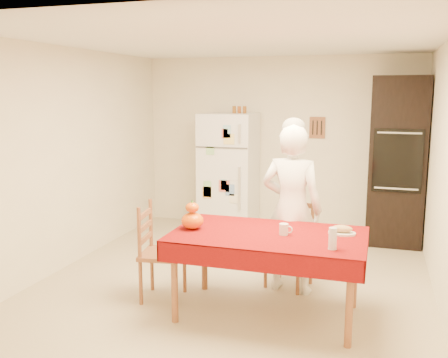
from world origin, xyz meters
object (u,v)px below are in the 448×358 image
at_px(refrigerator, 229,173).
at_px(dining_table, 268,241).
at_px(chair_left, 156,248).
at_px(bread_plate, 342,233).
at_px(oven_cabinet, 397,162).
at_px(wine_glass, 333,238).
at_px(coffee_mug, 284,229).
at_px(seated_woman, 292,209).
at_px(pumpkin_lower, 192,221).
at_px(chair_far, 292,237).

xyz_separation_m(refrigerator, dining_table, (1.15, -2.60, -0.16)).
distance_m(chair_left, bread_plate, 1.76).
relative_size(oven_cabinet, wine_glass, 12.50).
xyz_separation_m(oven_cabinet, coffee_mug, (-0.99, -2.65, -0.29)).
bearing_deg(bread_plate, chair_left, -175.78).
xyz_separation_m(refrigerator, seated_woman, (1.25, -1.97, -0.00)).
xyz_separation_m(refrigerator, chair_left, (0.04, -2.56, -0.34)).
height_order(dining_table, chair_left, chair_left).
bearing_deg(pumpkin_lower, oven_cabinet, 55.96).
bearing_deg(dining_table, seated_woman, 81.01).
height_order(chair_far, wine_glass, chair_far).
distance_m(oven_cabinet, wine_glass, 2.99).
relative_size(chair_left, wine_glass, 5.40).
height_order(refrigerator, oven_cabinet, oven_cabinet).
relative_size(seated_woman, bread_plate, 7.07).
bearing_deg(seated_woman, refrigerator, -51.36).
height_order(oven_cabinet, wine_glass, oven_cabinet).
distance_m(oven_cabinet, dining_table, 2.91).
bearing_deg(chair_left, pumpkin_lower, -111.83).
height_order(dining_table, coffee_mug, coffee_mug).
bearing_deg(pumpkin_lower, coffee_mug, 3.75).
xyz_separation_m(refrigerator, bread_plate, (1.77, -2.43, -0.08)).
height_order(pumpkin_lower, wine_glass, wine_glass).
bearing_deg(chair_far, refrigerator, 138.79).
bearing_deg(seated_woman, dining_table, 87.29).
height_order(chair_far, seated_woman, seated_woman).
bearing_deg(oven_cabinet, bread_plate, -101.53).
bearing_deg(chair_far, oven_cabinet, 74.93).
height_order(dining_table, bread_plate, bread_plate).
bearing_deg(pumpkin_lower, dining_table, 4.68).
bearing_deg(seated_woman, wine_glass, 124.18).
bearing_deg(seated_woman, bread_plate, 145.30).
bearing_deg(refrigerator, bread_plate, -53.83).
bearing_deg(coffee_mug, pumpkin_lower, -176.25).
bearing_deg(seated_woman, pumpkin_lower, 47.01).
relative_size(coffee_mug, bread_plate, 0.42).
distance_m(refrigerator, dining_table, 2.85).
bearing_deg(pumpkin_lower, chair_far, 47.72).
distance_m(dining_table, seated_woman, 0.65).
distance_m(coffee_mug, pumpkin_lower, 0.84).
bearing_deg(coffee_mug, wine_glass, -32.60).
bearing_deg(wine_glass, dining_table, 153.81).
distance_m(refrigerator, pumpkin_lower, 2.69).
height_order(refrigerator, coffee_mug, refrigerator).
bearing_deg(pumpkin_lower, wine_glass, -10.20).
relative_size(refrigerator, dining_table, 1.00).
bearing_deg(seated_woman, chair_far, -76.81).
relative_size(refrigerator, wine_glass, 9.66).
bearing_deg(refrigerator, seated_woman, -57.64).
bearing_deg(oven_cabinet, chair_left, -130.74).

